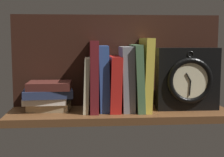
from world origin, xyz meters
TOP-DOWN VIEW (x-y plane):
  - ground_plane at (0.00, 0.00)cm, footprint 77.17×22.12cm
  - back_panel at (0.00, 10.46)cm, footprint 77.17×1.20cm
  - book_cream_twain at (-11.55, 1.48)cm, footprint 2.50×14.82cm
  - book_maroon_dawkins at (-8.95, 1.48)cm, footprint 3.00×16.32cm
  - book_blue_modern at (-5.54, 1.48)cm, footprint 3.86×12.65cm
  - book_red_requiem at (-1.68, 1.48)cm, footprint 4.28×15.44cm
  - book_gray_chess at (2.54, 1.48)cm, footprint 4.56×14.28cm
  - book_green_romantic at (6.17, 1.48)cm, footprint 3.65×16.76cm
  - book_yellow_seinlanguage at (9.15, 1.48)cm, footprint 3.57×16.39cm
  - framed_clock at (23.99, -0.06)cm, footprint 21.88×7.37cm
  - book_stack_side at (-24.97, 2.91)cm, footprint 17.84×15.05cm

SIDE VIEW (x-z plane):
  - ground_plane at x=0.00cm, z-range -2.50..0.00cm
  - book_stack_side at x=-24.97cm, z-range 0.20..10.36cm
  - book_cream_twain at x=-11.55cm, z-range -0.03..18.50cm
  - book_red_requiem at x=-1.68cm, z-range -0.05..18.95cm
  - framed_clock at x=23.99cm, z-range -0.04..21.84cm
  - book_gray_chess at x=2.54cm, z-range -0.04..22.32cm
  - book_blue_modern at x=-5.54cm, z-range -0.03..22.64cm
  - book_green_romantic at x=6.17cm, z-range -0.05..23.00cm
  - book_maroon_dawkins at x=-8.95cm, z-range -0.01..24.37cm
  - book_yellow_seinlanguage at x=9.15cm, z-range -0.04..25.22cm
  - back_panel at x=0.00cm, z-range 0.00..33.82cm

